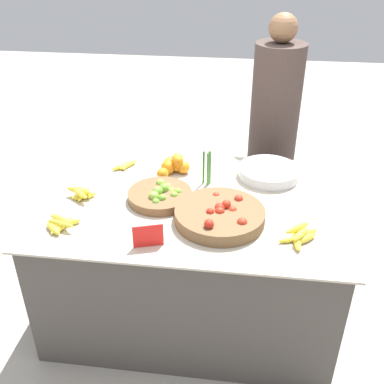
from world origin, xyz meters
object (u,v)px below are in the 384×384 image
(lime_bowl, at_px, (160,195))
(price_sign, at_px, (148,236))
(tomato_basket, at_px, (220,215))
(metal_bowl, at_px, (269,172))
(vendor_person, at_px, (272,138))

(lime_bowl, bearing_deg, price_sign, -86.75)
(lime_bowl, xyz_separation_m, tomato_basket, (0.33, -0.16, 0.01))
(lime_bowl, height_order, metal_bowl, lime_bowl)
(lime_bowl, relative_size, tomato_basket, 0.77)
(price_sign, bearing_deg, lime_bowl, 75.35)
(price_sign, distance_m, vendor_person, 1.50)
(metal_bowl, relative_size, price_sign, 2.60)
(vendor_person, bearing_deg, lime_bowl, -122.47)
(price_sign, bearing_deg, metal_bowl, 35.19)
(tomato_basket, height_order, price_sign, price_sign)
(tomato_basket, relative_size, price_sign, 3.32)
(tomato_basket, xyz_separation_m, vendor_person, (0.29, 1.13, -0.07))
(metal_bowl, distance_m, price_sign, 0.92)
(lime_bowl, xyz_separation_m, metal_bowl, (0.57, 0.33, 0.00))
(price_sign, bearing_deg, tomato_basket, 20.48)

